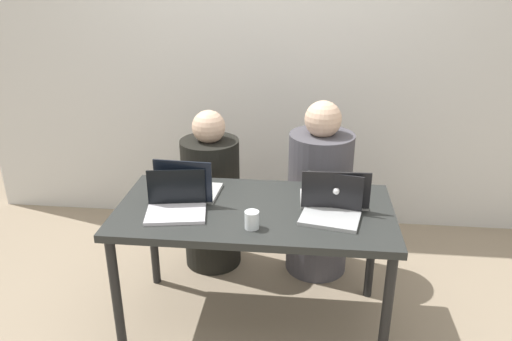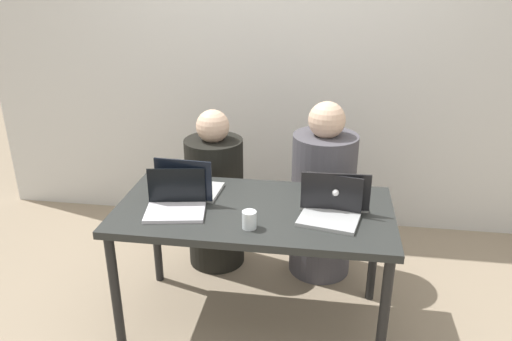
{
  "view_description": "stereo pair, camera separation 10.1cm",
  "coord_description": "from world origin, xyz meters",
  "views": [
    {
      "loc": [
        0.25,
        -2.29,
        1.9
      ],
      "look_at": [
        0.0,
        0.07,
        0.91
      ],
      "focal_mm": 35.0,
      "sensor_mm": 36.0,
      "label": 1
    },
    {
      "loc": [
        0.35,
        -2.28,
        1.9
      ],
      "look_at": [
        0.0,
        0.07,
        0.91
      ],
      "focal_mm": 35.0,
      "sensor_mm": 36.0,
      "label": 2
    }
  ],
  "objects": [
    {
      "name": "ground_plane",
      "position": [
        0.0,
        0.0,
        0.0
      ],
      "size": [
        12.0,
        12.0,
        0.0
      ],
      "primitive_type": "plane",
      "color": "gray"
    },
    {
      "name": "back_wall",
      "position": [
        0.0,
        1.32,
        1.24
      ],
      "size": [
        4.5,
        0.1,
        2.48
      ],
      "primitive_type": "cube",
      "color": "silver",
      "rests_on": "ground"
    },
    {
      "name": "desk",
      "position": [
        0.0,
        0.0,
        0.65
      ],
      "size": [
        1.43,
        0.72,
        0.73
      ],
      "color": "#272928",
      "rests_on": "ground"
    },
    {
      "name": "person_on_left",
      "position": [
        -0.35,
        0.59,
        0.47
      ],
      "size": [
        0.41,
        0.41,
        1.07
      ],
      "rotation": [
        0.0,
        0.0,
        3.26
      ],
      "color": "black",
      "rests_on": "ground"
    },
    {
      "name": "person_on_right",
      "position": [
        0.35,
        0.59,
        0.51
      ],
      "size": [
        0.47,
        0.47,
        1.15
      ],
      "rotation": [
        0.0,
        0.0,
        2.94
      ],
      "color": "#47454C",
      "rests_on": "ground"
    },
    {
      "name": "laptop_back_left",
      "position": [
        -0.37,
        0.1,
        0.78
      ],
      "size": [
        0.32,
        0.29,
        0.24
      ],
      "rotation": [
        0.0,
        0.0,
        3.08
      ],
      "color": "#B5B7B6",
      "rests_on": "desk"
    },
    {
      "name": "laptop_front_left",
      "position": [
        -0.39,
        -0.09,
        0.77
      ],
      "size": [
        0.33,
        0.26,
        0.2
      ],
      "rotation": [
        0.0,
        0.0,
        0.17
      ],
      "color": "silver",
      "rests_on": "desk"
    },
    {
      "name": "laptop_back_right",
      "position": [
        0.41,
        0.09,
        0.77
      ],
      "size": [
        0.35,
        0.25,
        0.21
      ],
      "rotation": [
        0.0,
        0.0,
        3.18
      ],
      "color": "silver",
      "rests_on": "desk"
    },
    {
      "name": "laptop_front_right",
      "position": [
        0.39,
        -0.06,
        0.77
      ],
      "size": [
        0.32,
        0.27,
        0.2
      ],
      "rotation": [
        0.0,
        0.0,
        -0.2
      ],
      "color": "#B2B5B6",
      "rests_on": "desk"
    },
    {
      "name": "water_glass_center",
      "position": [
        0.01,
        -0.21,
        0.76
      ],
      "size": [
        0.07,
        0.07,
        0.09
      ],
      "color": "white",
      "rests_on": "desk"
    }
  ]
}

